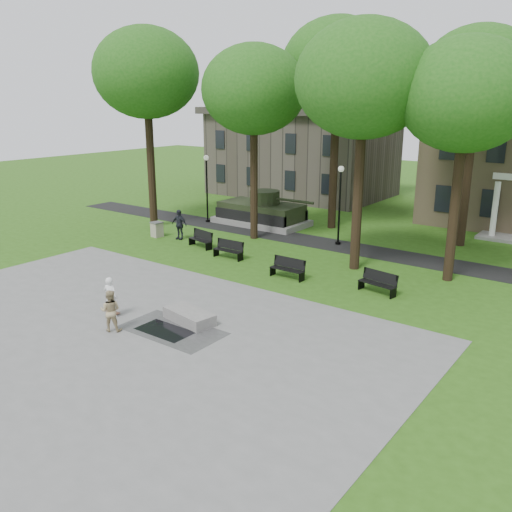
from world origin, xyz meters
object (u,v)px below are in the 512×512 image
(trash_bin, at_px, (157,229))
(concrete_block, at_px, (189,316))
(friend_watching, at_px, (110,311))
(park_bench_0, at_px, (201,238))
(skateboarder, at_px, (111,297))

(trash_bin, bearing_deg, concrete_block, -38.36)
(concrete_block, xyz_separation_m, friend_watching, (-1.76, -2.39, 0.58))
(friend_watching, relative_size, trash_bin, 1.68)
(friend_watching, bearing_deg, park_bench_0, -96.83)
(friend_watching, distance_m, park_bench_0, 12.35)
(skateboarder, bearing_deg, park_bench_0, -80.66)
(concrete_block, bearing_deg, skateboarder, -152.52)
(concrete_block, relative_size, friend_watching, 1.37)
(concrete_block, height_order, park_bench_0, park_bench_0)
(concrete_block, relative_size, trash_bin, 2.29)
(park_bench_0, bearing_deg, friend_watching, -51.79)
(friend_watching, height_order, trash_bin, friend_watching)
(concrete_block, distance_m, skateboarder, 3.28)
(concrete_block, distance_m, friend_watching, 3.02)
(skateboarder, bearing_deg, friend_watching, 126.72)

